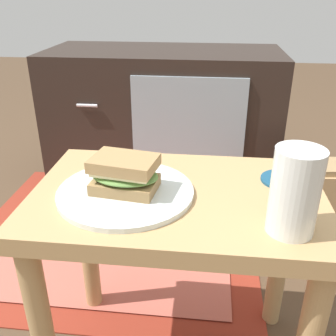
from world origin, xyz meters
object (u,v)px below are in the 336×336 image
Objects in this scene: sandwich_front at (125,174)px; coaster at (284,180)px; tv_cabinet at (164,118)px; beer_glass at (295,194)px; plate at (126,192)px; paper_bag at (307,206)px.

coaster is at bearing 16.11° from sandwich_front.
tv_cabinet is 6.77× the size of beer_glass.
coaster is (0.35, -0.88, 0.17)m from tv_cabinet.
paper_bag is at bearing 46.66° from plate.
sandwich_front is 0.80m from paper_bag.
tv_cabinet is at bearing 111.81° from coaster.
beer_glass is (0.33, -1.05, 0.24)m from tv_cabinet.
beer_glass reaches higher than paper_bag.
plate reaches higher than coaster.
sandwich_front is 0.30m from beer_glass.
tv_cabinet is 3.12× the size of paper_bag.
plate is (0.05, -0.97, 0.17)m from tv_cabinet.
plate is 1.82× the size of beer_glass.
sandwich_front is 0.44× the size of paper_bag.
paper_bag is (0.54, -0.45, -0.14)m from tv_cabinet.
tv_cabinet reaches higher than sandwich_front.
plate is at bearing -133.34° from paper_bag.
coaster is (0.31, 0.09, -0.00)m from plate.
beer_glass is at bearing -96.30° from coaster.
sandwich_front is 1.50× the size of coaster.
tv_cabinet is at bearing 107.54° from beer_glass.
beer_glass is 0.19m from coaster.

